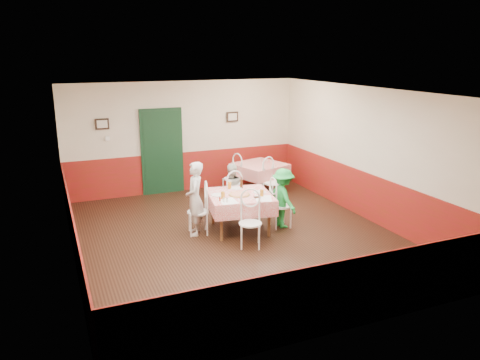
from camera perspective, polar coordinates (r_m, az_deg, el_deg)
name	(u,v)px	position (r m, az deg, el deg)	size (l,w,h in m)	color
floor	(237,236)	(9.21, -0.42, -6.88)	(7.00, 7.00, 0.00)	black
ceiling	(236,91)	(8.55, -0.45, 10.76)	(7.00, 7.00, 0.00)	white
back_wall	(184,137)	(12.02, -6.81, 5.25)	(6.00, 0.10, 2.80)	beige
front_wall	(346,230)	(5.84, 12.80, -5.97)	(6.00, 0.10, 2.80)	beige
left_wall	(67,184)	(8.16, -20.31, -0.42)	(0.10, 7.00, 2.80)	beige
right_wall	(367,154)	(10.27, 15.27, 3.09)	(0.10, 7.00, 2.80)	beige
wainscot_back	(186,171)	(12.20, -6.66, 1.07)	(6.00, 0.03, 1.00)	maroon
wainscot_front	(341,296)	(6.22, 12.22, -13.68)	(6.00, 0.03, 1.00)	maroon
wainscot_left	(73,235)	(8.44, -19.65, -6.31)	(0.03, 7.00, 1.00)	maroon
wainscot_right	(364,195)	(10.48, 14.86, -1.73)	(0.03, 7.00, 1.00)	maroon
door	(162,153)	(11.89, -9.47, 3.32)	(0.96, 0.06, 2.10)	black
picture_left	(102,124)	(11.52, -16.47, 6.56)	(0.32, 0.03, 0.26)	black
picture_right	(232,117)	(12.32, -0.94, 7.72)	(0.32, 0.03, 0.26)	black
thermostat	(108,138)	(11.59, -15.84, 4.90)	(0.10, 0.03, 0.10)	white
main_table	(240,212)	(9.40, 0.00, -3.97)	(1.22, 1.22, 0.77)	red
second_table	(260,179)	(11.90, 2.40, 0.18)	(1.12, 1.12, 0.77)	red
chair_left	(198,212)	(9.23, -5.16, -3.90)	(0.42, 0.42, 0.90)	white
chair_right	(281,206)	(9.59, 4.97, -3.16)	(0.42, 0.42, 0.90)	white
chair_far	(231,197)	(10.16, -1.07, -2.03)	(0.42, 0.42, 0.90)	white
chair_near	(250,224)	(8.60, 1.27, -5.32)	(0.42, 0.42, 0.90)	white
chair_second_a	(232,179)	(11.59, -0.96, 0.16)	(0.42, 0.42, 0.90)	white
chair_second_b	(273,183)	(11.23, 4.02, -0.38)	(0.42, 0.42, 0.90)	white
pizza	(239,194)	(9.21, -0.08, -1.77)	(0.40, 0.40, 0.03)	#B74723
plate_left	(217,195)	(9.21, -2.76, -1.83)	(0.25, 0.25, 0.01)	white
plate_right	(260,192)	(9.39, 2.40, -1.49)	(0.25, 0.25, 0.01)	white
plate_far	(236,188)	(9.65, -0.48, -1.00)	(0.25, 0.25, 0.01)	white
glass_a	(223,195)	(8.97, -2.11, -1.88)	(0.08, 0.08, 0.14)	#BF7219
glass_b	(262,193)	(9.13, 2.67, -1.60)	(0.07, 0.07, 0.13)	#BF7219
glass_c	(230,185)	(9.63, -1.29, -0.66)	(0.08, 0.08, 0.14)	#BF7219
beer_bottle	(241,183)	(9.66, 0.17, -0.39)	(0.06, 0.06, 0.21)	#381C0A
shaker_a	(224,200)	(8.78, -2.02, -2.43)	(0.04, 0.04, 0.09)	silver
shaker_b	(227,200)	(8.76, -1.60, -2.47)	(0.04, 0.04, 0.09)	silver
shaker_c	(220,199)	(8.84, -2.47, -2.31)	(0.04, 0.04, 0.09)	#B23319
menu_left	(228,201)	(8.85, -1.47, -2.59)	(0.30, 0.40, 0.00)	white
menu_right	(264,198)	(9.01, 2.88, -2.26)	(0.30, 0.40, 0.00)	white
wallet	(257,197)	(9.06, 2.10, -2.10)	(0.11, 0.09, 0.02)	black
diner_left	(195,199)	(9.14, -5.51, -2.27)	(0.53, 0.35, 1.46)	gray
diner_far	(231,190)	(10.17, -1.13, -1.22)	(0.57, 0.44, 1.17)	gray
diner_right	(283,198)	(9.55, 5.27, -2.21)	(0.79, 0.46, 1.23)	gray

